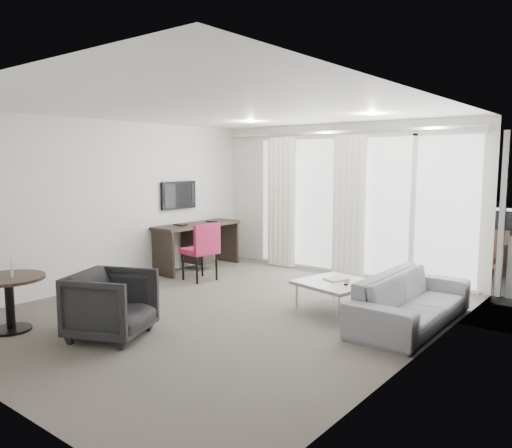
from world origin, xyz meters
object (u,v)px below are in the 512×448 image
Objects in this scene: coffee_table at (336,296)px; desk_chair at (200,251)px; rattan_chair_a at (416,246)px; round_table at (10,304)px; desk at (198,246)px; tub_armchair at (111,305)px; sofa at (411,300)px; rattan_chair_b at (488,253)px.

desk_chair is at bearing 177.07° from coffee_table.
rattan_chair_a reaches higher than coffee_table.
rattan_chair_a is (2.36, 3.42, -0.12)m from desk_chair.
desk is at bearing 100.79° from round_table.
tub_armchair is at bearing -121.52° from coffee_table.
tub_armchair is at bearing 135.69° from sofa.
rattan_chair_a is (-1.25, 3.46, 0.06)m from sofa.
desk is at bearing -142.28° from rattan_chair_b.
rattan_chair_a is 0.93× the size of rattan_chair_b.
desk_chair is at bearing 90.94° from round_table.
desk_chair reaches higher than rattan_chair_a.
rattan_chair_b reaches higher than tub_armchair.
rattan_chair_a is at bearing -179.67° from rattan_chair_b.
rattan_chair_b is (1.03, 3.43, 0.19)m from coffee_table.
round_table is at bearing -130.61° from coffee_table.
desk is 3.66m from tub_armchair.
rattan_chair_b is (3.61, 6.44, 0.07)m from round_table.
tub_armchair is at bearing -60.12° from desk.
rattan_chair_b is (0.06, 3.33, 0.09)m from sofa.
coffee_table is (2.64, -0.13, -0.28)m from desk_chair.
desk is at bearing -133.03° from rattan_chair_a.
rattan_chair_a is (1.20, 5.97, -0.01)m from tub_armchair.
round_table is 3.97m from coffee_table.
rattan_chair_b reaches higher than round_table.
rattan_chair_a reaches higher than round_table.
desk_chair is 0.47× the size of sofa.
desk_chair is (0.67, -0.62, 0.07)m from desk.
rattan_chair_b is (1.31, -0.13, 0.03)m from rattan_chair_a.
rattan_chair_b reaches higher than coffee_table.
desk is at bearing 167.07° from coffee_table.
desk_chair is 1.09× the size of coffee_table.
tub_armchair is 6.36m from rattan_chair_b.
round_table is 4.72m from sofa.
round_table is 6.96m from rattan_chair_a.
round_table is at bearing -105.15° from rattan_chair_a.
coffee_table is at bearing -55.65° from tub_armchair.
desk reaches higher than tub_armchair.
round_table is 0.98× the size of tub_armchair.
tub_armchair is at bearing 28.54° from round_table.
coffee_table is at bearing 6.51° from desk_chair.
coffee_table is (3.30, -0.76, -0.22)m from desk.
desk is 4.12m from rattan_chair_a.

